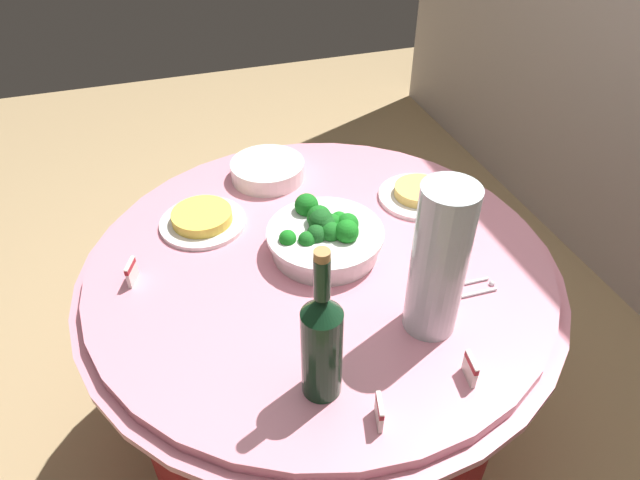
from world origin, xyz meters
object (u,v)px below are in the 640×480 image
at_px(food_plate_fried_egg, 202,219).
at_px(label_placard_mid, 131,271).
at_px(serving_tongs, 463,290).
at_px(food_plate_noodles, 419,194).
at_px(broccoli_bowl, 325,236).
at_px(plate_stack, 268,170).
at_px(label_placard_rear, 379,411).
at_px(wine_bottle, 322,342).
at_px(decorative_fruit_vase, 438,269).
at_px(label_placard_front, 470,368).

distance_m(food_plate_fried_egg, label_placard_mid, 0.25).
bearing_deg(label_placard_mid, serving_tongs, 69.30).
distance_m(food_plate_noodles, food_plate_fried_egg, 0.58).
distance_m(broccoli_bowl, food_plate_noodles, 0.34).
bearing_deg(broccoli_bowl, food_plate_noodles, 112.19).
xyz_separation_m(plate_stack, serving_tongs, (0.59, 0.30, -0.02)).
xyz_separation_m(serving_tongs, food_plate_fried_egg, (-0.43, -0.51, 0.01)).
distance_m(plate_stack, food_plate_noodles, 0.43).
xyz_separation_m(broccoli_bowl, label_placard_mid, (-0.03, -0.45, -0.01)).
height_order(food_plate_fried_egg, label_placard_rear, label_placard_rear).
distance_m(plate_stack, label_placard_mid, 0.51).
bearing_deg(plate_stack, wine_bottle, -6.29).
distance_m(broccoli_bowl, decorative_fruit_vase, 0.34).
distance_m(decorative_fruit_vase, label_placard_mid, 0.68).
bearing_deg(food_plate_noodles, label_placard_rear, -31.63).
height_order(plate_stack, label_placard_front, label_placard_front).
relative_size(serving_tongs, label_placard_front, 3.03).
distance_m(wine_bottle, food_plate_noodles, 0.69).
height_order(wine_bottle, serving_tongs, wine_bottle).
relative_size(decorative_fruit_vase, label_placard_rear, 6.18).
height_order(food_plate_fried_egg, label_placard_mid, label_placard_mid).
relative_size(broccoli_bowl, label_placard_mid, 5.09).
height_order(plate_stack, label_placard_rear, label_placard_rear).
xyz_separation_m(broccoli_bowl, wine_bottle, (0.38, -0.13, 0.08)).
distance_m(wine_bottle, label_placard_rear, 0.16).
bearing_deg(decorative_fruit_vase, serving_tongs, 117.79).
xyz_separation_m(food_plate_fried_egg, label_placard_mid, (0.16, -0.18, 0.01)).
height_order(broccoli_bowl, food_plate_fried_egg, broccoli_bowl).
relative_size(plate_stack, label_placard_rear, 3.82).
relative_size(food_plate_noodles, food_plate_fried_egg, 1.00).
bearing_deg(label_placard_front, plate_stack, -166.65).
bearing_deg(plate_stack, broccoli_bowl, 8.29).
height_order(broccoli_bowl, decorative_fruit_vase, decorative_fruit_vase).
height_order(plate_stack, label_placard_mid, label_placard_mid).
bearing_deg(food_plate_fried_egg, label_placard_mid, -48.26).
relative_size(serving_tongs, food_plate_noodles, 0.76).
bearing_deg(wine_bottle, food_plate_fried_egg, -167.06).
xyz_separation_m(label_placard_front, label_placard_mid, (-0.48, -0.59, 0.00)).
bearing_deg(serving_tongs, label_placard_mid, -110.70).
distance_m(broccoli_bowl, plate_stack, 0.36).
relative_size(decorative_fruit_vase, food_plate_fried_egg, 1.55).
bearing_deg(serving_tongs, food_plate_noodles, 169.64).
distance_m(plate_stack, decorative_fruit_vase, 0.69).
height_order(food_plate_noodles, food_plate_fried_egg, food_plate_fried_egg).
bearing_deg(food_plate_noodles, serving_tongs, -10.36).
bearing_deg(serving_tongs, label_placard_rear, -51.34).
height_order(decorative_fruit_vase, label_placard_rear, decorative_fruit_vase).
height_order(decorative_fruit_vase, label_placard_mid, decorative_fruit_vase).
relative_size(wine_bottle, decorative_fruit_vase, 0.99).
bearing_deg(food_plate_fried_egg, broccoli_bowl, 53.81).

